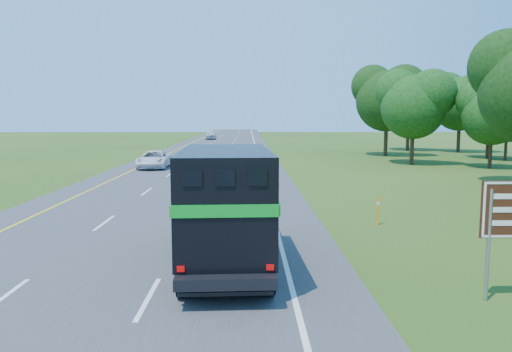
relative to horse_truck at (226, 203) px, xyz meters
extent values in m
cube|color=#38383A|center=(-3.66, 36.05, -1.94)|extent=(15.00, 260.00, 0.04)
cube|color=yellow|center=(-9.16, 36.05, -1.91)|extent=(0.15, 260.00, 0.01)
cube|color=white|center=(1.84, 36.05, -1.91)|extent=(0.15, 260.00, 0.01)
cylinder|color=black|center=(-1.19, 3.23, -1.36)|extent=(0.40, 1.12, 1.11)
cylinder|color=black|center=(0.92, 3.32, -1.36)|extent=(0.40, 1.12, 1.11)
cylinder|color=black|center=(-0.99, -1.60, -1.36)|extent=(0.40, 1.12, 1.11)
cylinder|color=black|center=(1.12, -1.51, -1.36)|extent=(0.40, 1.12, 1.11)
cylinder|color=black|center=(-0.94, -2.81, -1.36)|extent=(0.40, 1.12, 1.11)
cylinder|color=black|center=(1.17, -2.72, -1.36)|extent=(0.40, 1.12, 1.11)
cube|color=black|center=(0.00, 0.05, -1.24)|extent=(2.75, 8.15, 0.28)
cube|color=black|center=(-0.13, 3.17, -0.15)|extent=(2.54, 1.91, 1.91)
cube|color=black|center=(-0.17, 4.10, 0.36)|extent=(2.22, 0.15, 0.60)
cube|color=black|center=(0.03, -0.65, 0.28)|extent=(2.76, 5.94, 2.77)
cube|color=#08941E|center=(0.15, -3.59, 0.42)|extent=(2.52, 0.15, 0.30)
cube|color=#08941E|center=(-1.25, -0.70, 0.42)|extent=(0.28, 5.84, 0.30)
cube|color=#08941E|center=(1.30, -0.60, 0.42)|extent=(0.28, 5.84, 0.30)
cube|color=black|center=(-0.60, -3.62, 1.21)|extent=(0.45, 0.06, 0.40)
cube|color=black|center=(0.15, -3.59, 1.21)|extent=(0.45, 0.06, 0.40)
cube|color=black|center=(0.90, -3.56, 1.21)|extent=(0.45, 0.06, 0.40)
cube|color=black|center=(0.15, -3.47, -1.61)|extent=(2.32, 0.22, 0.10)
cube|color=#B20505|center=(-0.91, -3.63, -0.95)|extent=(0.18, 0.05, 0.14)
cube|color=#B20505|center=(1.21, -3.54, -0.95)|extent=(0.18, 0.05, 0.14)
imported|color=silver|center=(-7.63, 29.12, -1.15)|extent=(2.65, 5.57, 1.53)
imported|color=#BBBCC3|center=(-6.73, 85.64, -1.03)|extent=(2.32, 5.29, 1.77)
cylinder|color=gray|center=(6.61, -3.15, -0.54)|extent=(0.09, 0.09, 2.83)
cube|color=orange|center=(6.19, 5.66, -1.35)|extent=(0.09, 0.04, 1.21)
cube|color=white|center=(6.19, 5.66, -1.03)|extent=(0.10, 0.05, 0.13)
camera|label=1|loc=(0.68, -15.05, 2.61)|focal=35.00mm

